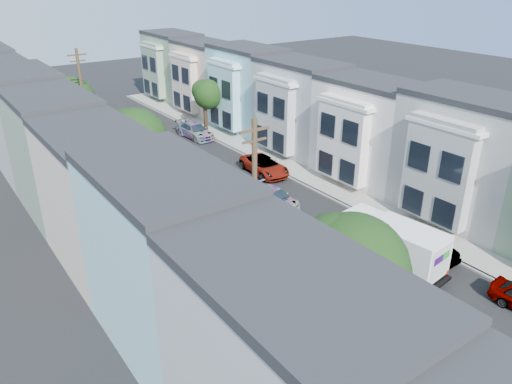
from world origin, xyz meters
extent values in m
plane|color=black|center=(0.00, 0.00, 0.00)|extent=(160.00, 160.00, 0.00)
cube|color=black|center=(0.00, 15.00, 0.01)|extent=(12.00, 70.00, 0.02)
cube|color=gray|center=(-6.05, 15.00, 0.07)|extent=(0.30, 70.00, 0.15)
cube|color=gray|center=(6.05, 15.00, 0.07)|extent=(0.30, 70.00, 0.15)
cube|color=gray|center=(-7.35, 15.00, 0.07)|extent=(2.60, 70.00, 0.15)
cube|color=gray|center=(7.35, 15.00, 0.07)|extent=(2.60, 70.00, 0.15)
cube|color=gold|center=(0.00, 15.00, 0.00)|extent=(0.12, 70.00, 0.01)
cube|color=white|center=(-11.15, 15.00, 0.00)|extent=(5.00, 70.00, 8.50)
cube|color=white|center=(11.15, 15.00, 0.00)|extent=(5.00, 70.00, 8.50)
cylinder|color=black|center=(-6.60, -4.44, 1.90)|extent=(0.44, 0.44, 3.80)
sphere|color=#1D3B16|center=(-6.30, -4.44, 5.44)|extent=(4.70, 4.70, 4.70)
cylinder|color=black|center=(-6.60, 7.20, 1.56)|extent=(0.44, 0.44, 3.12)
sphere|color=#1D3B16|center=(-6.30, 7.20, 4.61)|extent=(4.24, 4.24, 4.24)
cylinder|color=black|center=(-6.60, 17.00, 1.69)|extent=(0.44, 0.44, 3.37)
sphere|color=#1D3B16|center=(-6.30, 17.00, 5.02)|extent=(4.70, 4.70, 4.70)
cylinder|color=black|center=(-6.60, 32.33, 1.54)|extent=(0.44, 0.44, 3.08)
sphere|color=#1D3B16|center=(-6.30, 32.33, 4.73)|extent=(4.70, 4.70, 4.70)
cylinder|color=black|center=(6.60, 29.35, 1.55)|extent=(0.44, 0.44, 3.10)
sphere|color=#1D3B16|center=(6.90, 29.35, 4.19)|extent=(3.10, 3.10, 3.10)
cylinder|color=#42301E|center=(-6.30, 2.00, 5.00)|extent=(0.26, 0.26, 10.00)
cube|color=#42301E|center=(-6.30, 2.00, 9.60)|extent=(1.60, 0.12, 0.12)
cylinder|color=#42301E|center=(-6.30, 28.00, 5.00)|extent=(0.26, 0.26, 10.00)
cube|color=#42301E|center=(-6.30, 28.00, 9.60)|extent=(1.60, 0.12, 0.12)
cube|color=white|center=(2.15, -0.80, 1.85)|extent=(2.38, 4.26, 2.33)
cube|color=white|center=(2.15, 2.32, 1.75)|extent=(2.38, 1.98, 2.14)
cube|color=black|center=(2.15, 0.09, 0.56)|extent=(2.19, 6.12, 0.24)
cube|color=#2D0A51|center=(1.80, -2.94, 2.13)|extent=(0.89, 0.04, 0.44)
cube|color=#198C1E|center=(2.60, -2.94, 2.13)|extent=(0.69, 0.04, 0.44)
cylinder|color=black|center=(1.08, -1.97, 0.45)|extent=(0.28, 0.89, 0.89)
cylinder|color=black|center=(3.22, -1.97, 0.45)|extent=(0.28, 0.89, 0.89)
cylinder|color=black|center=(1.08, 2.02, 0.45)|extent=(0.28, 0.89, 0.89)
cylinder|color=black|center=(3.22, 2.02, 0.45)|extent=(0.28, 0.89, 0.89)
imported|color=black|center=(1.80, 10.88, 0.66)|extent=(2.07, 4.47, 1.31)
imported|color=black|center=(-4.90, -6.37, 0.73)|extent=(2.13, 4.63, 1.46)
imported|color=#B0B8CB|center=(-4.90, -0.33, 0.69)|extent=(2.33, 4.76, 1.38)
imported|color=#611005|center=(-4.90, 11.15, 0.75)|extent=(1.63, 4.54, 1.51)
imported|color=silver|center=(4.90, -0.03, 0.75)|extent=(1.73, 4.54, 1.50)
imported|color=black|center=(4.90, 16.40, 0.73)|extent=(2.80, 5.42, 1.46)
imported|color=black|center=(4.90, 28.67, 0.75)|extent=(2.36, 5.09, 1.50)
camera|label=1|loc=(-18.87, -15.84, 16.38)|focal=35.00mm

